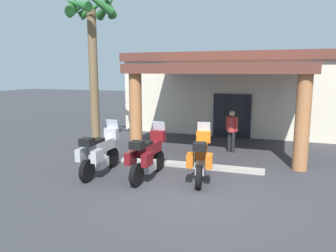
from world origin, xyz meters
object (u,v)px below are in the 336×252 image
at_px(motorcycle_maroon, 148,156).
at_px(palm_tree_roadside, 92,32).
at_px(motel_building, 240,90).
at_px(pedestrian, 232,128).
at_px(motorcycle_orange, 201,157).
at_px(motorcycle_silver, 100,152).

height_order(motorcycle_maroon, palm_tree_roadside, palm_tree_roadside).
bearing_deg(motel_building, pedestrian, -85.47).
bearing_deg(motorcycle_orange, motel_building, -8.61).
bearing_deg(pedestrian, motorcycle_maroon, -178.87).
distance_m(motorcycle_orange, palm_tree_roadside, 6.54).
bearing_deg(palm_tree_roadside, motorcycle_maroon, -37.43).
bearing_deg(motorcycle_orange, motorcycle_maroon, 94.03).
distance_m(motorcycle_orange, pedestrian, 3.72).
relative_size(motorcycle_silver, motorcycle_orange, 1.00).
xyz_separation_m(motel_building, motorcycle_silver, (-3.18, -9.85, -1.42)).
bearing_deg(motorcycle_maroon, motorcycle_orange, -74.82).
bearing_deg(palm_tree_roadside, motorcycle_silver, -57.06).
height_order(motel_building, pedestrian, motel_building).
relative_size(motel_building, motorcycle_silver, 5.43).
distance_m(motorcycle_silver, pedestrian, 5.42).
bearing_deg(motel_building, motorcycle_silver, -106.47).
bearing_deg(motel_building, motorcycle_maroon, -98.07).
bearing_deg(motorcycle_silver, motel_building, -17.80).
distance_m(motel_building, motorcycle_maroon, 9.98).
bearing_deg(motorcycle_orange, pedestrian, -14.13).
height_order(motorcycle_orange, palm_tree_roadside, palm_tree_roadside).
bearing_deg(palm_tree_roadside, motorcycle_orange, -24.05).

